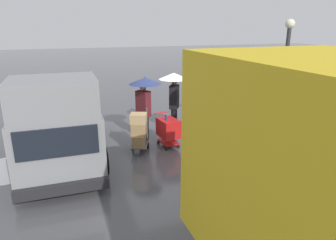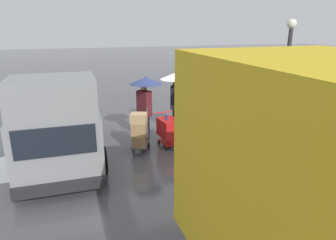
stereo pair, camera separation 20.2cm
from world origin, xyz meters
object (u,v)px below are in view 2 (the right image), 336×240
pedestrian_black_side (230,100)px  pedestrian_white_side (175,88)px  shopping_cart_vendor (169,129)px  pedestrian_far_side (145,93)px  hand_dolly_boxes (139,131)px  pedestrian_pink_side (201,93)px  street_lamp (286,71)px  cargo_van_parked_right (59,119)px

pedestrian_black_side → pedestrian_white_side: 2.45m
pedestrian_black_side → shopping_cart_vendor: bearing=-30.1°
pedestrian_black_side → pedestrian_white_side: bearing=-68.7°
shopping_cart_vendor → pedestrian_black_side: 2.09m
shopping_cart_vendor → pedestrian_far_side: pedestrian_far_side is taller
hand_dolly_boxes → pedestrian_far_side: bearing=-114.9°
pedestrian_pink_side → pedestrian_black_side: size_ratio=1.00×
pedestrian_pink_side → street_lamp: bearing=150.6°
hand_dolly_boxes → street_lamp: (-4.39, 0.78, 1.69)m
pedestrian_black_side → pedestrian_far_side: size_ratio=1.00×
street_lamp → hand_dolly_boxes: bearing=-10.1°
pedestrian_far_side → pedestrian_black_side: bearing=141.5°
cargo_van_parked_right → street_lamp: (-6.59, 1.05, 1.19)m
shopping_cart_vendor → pedestrian_far_side: (0.54, -0.77, 1.02)m
shopping_cart_vendor → pedestrian_pink_side: 1.57m
hand_dolly_boxes → pedestrian_pink_side: size_ratio=0.61×
hand_dolly_boxes → cargo_van_parked_right: bearing=-6.9°
shopping_cart_vendor → pedestrian_white_side: bearing=-116.9°
cargo_van_parked_right → hand_dolly_boxes: cargo_van_parked_right is taller
shopping_cart_vendor → hand_dolly_boxes: (0.99, 0.19, 0.11)m
hand_dolly_boxes → shopping_cart_vendor: bearing=-169.2°
pedestrian_far_side → pedestrian_white_side: bearing=-154.4°
cargo_van_parked_right → pedestrian_white_side: size_ratio=2.49×
street_lamp → shopping_cart_vendor: bearing=-15.9°
pedestrian_pink_side → pedestrian_far_side: same height
shopping_cart_vendor → cargo_van_parked_right: bearing=-1.4°
cargo_van_parked_right → pedestrian_black_side: 4.89m
shopping_cart_vendor → pedestrian_black_side: size_ratio=0.49×
hand_dolly_boxes → street_lamp: street_lamp is taller
pedestrian_pink_side → hand_dolly_boxes: bearing=12.2°
pedestrian_black_side → street_lamp: size_ratio=0.56×
pedestrian_black_side → pedestrian_far_side: 2.71m
cargo_van_parked_right → hand_dolly_boxes: size_ratio=4.07×
hand_dolly_boxes → street_lamp: size_ratio=0.34×
cargo_van_parked_right → pedestrian_pink_side: bearing=-177.3°
pedestrian_pink_side → pedestrian_white_side: (0.49, -1.08, 0.01)m
cargo_van_parked_right → pedestrian_far_side: 2.77m
pedestrian_white_side → pedestrian_far_side: bearing=25.6°
shopping_cart_vendor → pedestrian_pink_side: bearing=-166.6°
cargo_van_parked_right → shopping_cart_vendor: (-3.19, 0.08, -0.61)m
pedestrian_pink_side → pedestrian_white_side: 1.19m
pedestrian_pink_side → pedestrian_black_side: 1.26m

